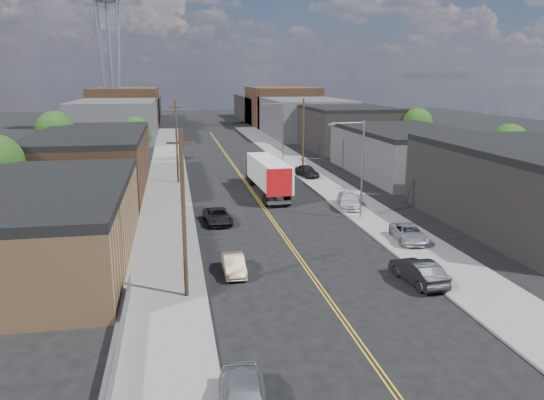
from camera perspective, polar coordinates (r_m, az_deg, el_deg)
name	(u,v)px	position (r m, az deg, el deg)	size (l,w,h in m)	color
ground	(232,162)	(81.14, -4.37, 4.05)	(260.00, 260.00, 0.00)	black
centerline	(245,181)	(66.47, -2.95, 2.06)	(0.32, 120.00, 0.01)	gold
sidewalk_left	(168,183)	(65.91, -11.17, 1.79)	(5.00, 140.00, 0.15)	slate
sidewalk_right	(318,178)	(68.34, 4.97, 2.39)	(5.00, 140.00, 0.15)	slate
warehouse_tan	(39,224)	(40.08, -23.79, -2.41)	(12.00, 22.00, 5.60)	olive
warehouse_brown	(92,160)	(65.05, -18.82, 4.07)	(12.00, 26.00, 6.60)	#523421
industrial_right_a	(537,186)	(50.93, 26.58, 1.31)	(14.00, 22.00, 7.10)	black
industrial_right_b	(407,151)	(73.10, 14.33, 5.10)	(14.00, 24.00, 6.10)	#323234
industrial_right_c	(346,128)	(97.05, 7.92, 7.72)	(14.00, 22.00, 7.60)	black
skyline_left_a	(116,120)	(115.56, -16.39, 8.27)	(16.00, 30.00, 8.00)	#323234
skyline_right_a	(304,117)	(118.50, 3.46, 8.88)	(16.00, 30.00, 8.00)	#323234
skyline_left_b	(126,108)	(140.34, -15.44, 9.51)	(16.00, 26.00, 10.00)	#523421
skyline_right_b	(281,106)	(142.78, 1.00, 10.03)	(16.00, 26.00, 10.00)	#523421
skyline_left_c	(132,109)	(160.34, -14.85, 9.41)	(16.00, 40.00, 7.00)	black
skyline_right_c	(268,108)	(162.47, -0.43, 9.88)	(16.00, 40.00, 7.00)	black
streetlight_near	(358,162)	(48.09, 9.27, 4.07)	(3.39, 0.25, 9.00)	gray
streetlight_far	(280,126)	(81.64, 0.92, 7.91)	(3.39, 0.25, 9.00)	gray
utility_pole_left_near	(184,214)	(30.63, -9.49, -1.48)	(1.60, 0.26, 10.00)	black
utility_pole_left_far	(177,142)	(65.11, -10.21, 6.21)	(1.60, 0.26, 10.00)	black
utility_pole_right	(303,136)	(70.14, 3.37, 6.88)	(1.60, 0.26, 10.00)	black
chainlink_fence	(118,346)	(26.30, -16.21, -14.86)	(0.05, 16.00, 1.22)	slate
tree_left_mid	(56,133)	(76.57, -22.25, 6.72)	(5.10, 5.04, 8.37)	black
tree_left_far	(137,133)	(82.25, -14.36, 7.02)	(4.35, 4.20, 6.97)	black
tree_right_near	(509,146)	(68.24, 24.14, 5.35)	(4.60, 4.48, 7.44)	black
tree_right_far	(418,125)	(88.88, 15.39, 7.78)	(4.85, 4.76, 7.91)	black
semi_truck	(266,173)	(59.46, -0.63, 2.96)	(3.12, 15.26, 3.97)	silver
car_left_b	(234,265)	(35.39, -4.12, -6.95)	(1.35, 3.86, 1.27)	#9D8C67
car_left_c	(218,216)	(47.38, -5.87, -1.74)	(2.18, 4.72, 1.31)	black
car_right_oncoming	(418,271)	(34.98, 15.46, -7.41)	(1.65, 4.75, 1.56)	black
car_right_lot_a	(409,233)	(42.99, 14.51, -3.47)	(2.14, 4.65, 1.29)	#B7BABD
car_right_lot_b	(348,200)	(52.91, 8.22, 0.00)	(2.00, 4.91, 1.43)	#B5B5B5
car_right_lot_c	(307,171)	(68.52, 3.78, 3.15)	(1.79, 4.46, 1.52)	black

